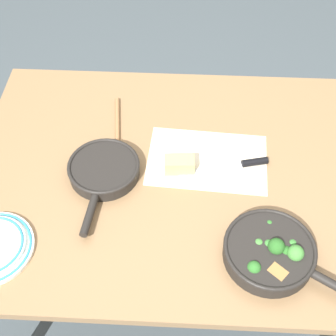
{
  "coord_description": "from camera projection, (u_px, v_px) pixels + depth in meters",
  "views": [
    {
      "loc": [
        0.05,
        -0.95,
        1.9
      ],
      "look_at": [
        0.0,
        0.0,
        0.76
      ],
      "focal_mm": 50.0,
      "sensor_mm": 36.0,
      "label": 1
    }
  ],
  "objects": [
    {
      "name": "cheese_block",
      "position": [
        179.0,
        165.0,
        1.48
      ],
      "size": [
        0.1,
        0.06,
        0.05
      ],
      "color": "#EACC66",
      "rests_on": "dining_table_red"
    },
    {
      "name": "grater_knife",
      "position": [
        236.0,
        165.0,
        1.51
      ],
      "size": [
        0.29,
        0.09,
        0.02
      ],
      "rotation": [
        0.0,
        0.0,
        3.37
      ],
      "color": "silver",
      "rests_on": "dining_table_red"
    },
    {
      "name": "dining_table_red",
      "position": [
        168.0,
        186.0,
        1.55
      ],
      "size": [
        1.27,
        0.99,
        0.74
      ],
      "color": "olive",
      "rests_on": "ground_plane"
    },
    {
      "name": "skillet_eggs",
      "position": [
        104.0,
        170.0,
        1.47
      ],
      "size": [
        0.23,
        0.36,
        0.05
      ],
      "rotation": [
        0.0,
        0.0,
        4.61
      ],
      "color": "black",
      "rests_on": "dining_table_red"
    },
    {
      "name": "skillet_broccoli",
      "position": [
        271.0,
        252.0,
        1.28
      ],
      "size": [
        0.34,
        0.26,
        0.08
      ],
      "rotation": [
        0.0,
        0.0,
        5.74
      ],
      "color": "black",
      "rests_on": "dining_table_red"
    },
    {
      "name": "parchment_sheet",
      "position": [
        207.0,
        160.0,
        1.53
      ],
      "size": [
        0.4,
        0.28,
        0.0
      ],
      "color": "beige",
      "rests_on": "dining_table_red"
    },
    {
      "name": "ground_plane",
      "position": [
        168.0,
        277.0,
        2.06
      ],
      "size": [
        14.0,
        14.0,
        0.0
      ],
      "primitive_type": "plane",
      "color": "#424C51"
    },
    {
      "name": "wooden_spoon",
      "position": [
        117.0,
        145.0,
        1.56
      ],
      "size": [
        0.07,
        0.37,
        0.02
      ],
      "rotation": [
        0.0,
        0.0,
        4.83
      ],
      "color": "#996B42",
      "rests_on": "dining_table_red"
    }
  ]
}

